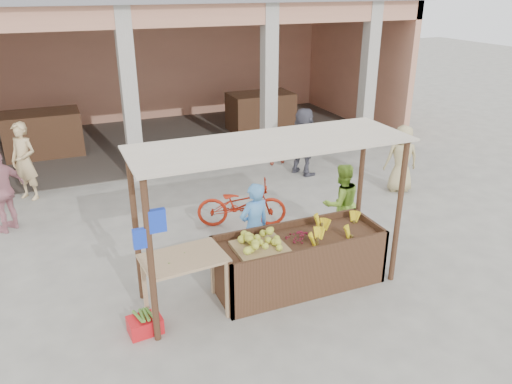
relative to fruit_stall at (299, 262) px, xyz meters
name	(u,v)px	position (x,y,z in m)	size (l,w,h in m)	color
ground	(269,291)	(-0.50, 0.00, -0.40)	(60.00, 60.00, 0.00)	slate
market_building	(145,48)	(-0.45, 8.93, 2.30)	(14.40, 6.40, 4.20)	tan
fruit_stall	(299,262)	(0.00, 0.00, 0.00)	(2.60, 0.95, 0.80)	#503020
stall_awning	(268,171)	(-0.51, 0.06, 1.58)	(4.09, 1.35, 2.39)	#503020
banana_heap	(334,228)	(0.59, -0.02, 0.49)	(1.04, 0.57, 0.19)	yellow
melon_tray	(260,244)	(-0.69, -0.05, 0.49)	(0.75, 0.65, 0.20)	#997D4F
berry_heap	(300,235)	(0.01, 0.02, 0.47)	(0.45, 0.37, 0.14)	maroon
side_table	(184,266)	(-1.83, -0.03, 0.38)	(1.20, 0.85, 0.92)	tan
papaya_pile	(183,251)	(-1.83, -0.03, 0.61)	(0.63, 0.36, 0.18)	#3F822A
red_crate	(145,325)	(-2.47, -0.24, -0.28)	(0.45, 0.32, 0.23)	red
plantain_bundle	(144,316)	(-2.47, -0.24, -0.13)	(0.37, 0.26, 0.07)	#51812F
produce_sacks	(277,154)	(2.09, 5.27, -0.12)	(0.73, 0.46, 0.56)	maroon
vendor_blue	(254,224)	(-0.45, 0.73, 0.41)	(0.61, 0.45, 1.63)	#56A0ED
vendor_green	(341,201)	(1.37, 1.03, 0.39)	(0.76, 0.44, 1.57)	#87BA36
motorcycle	(242,203)	(-0.07, 2.29, 0.07)	(1.81, 0.62, 0.95)	#9F200D
shopper_b	(2,188)	(-4.29, 3.86, 0.47)	(1.03, 0.55, 1.75)	#C8818C
shopper_c	(402,155)	(3.91, 2.57, 0.45)	(0.82, 0.53, 1.70)	tan
shopper_d	(304,140)	(2.39, 4.41, 0.48)	(1.63, 0.67, 1.76)	#4D4C5A
shopper_e	(24,160)	(-3.91, 5.38, 0.50)	(0.67, 0.51, 1.79)	tan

